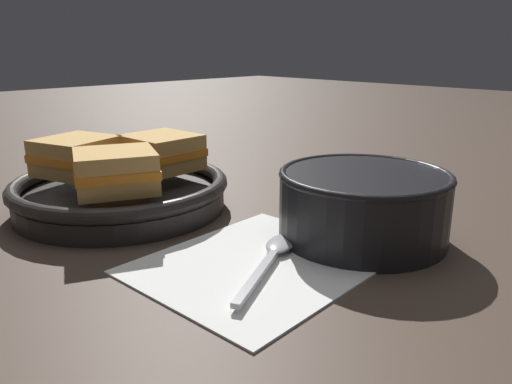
{
  "coord_description": "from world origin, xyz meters",
  "views": [
    {
      "loc": [
        -0.38,
        -0.37,
        0.2
      ],
      "look_at": [
        0.0,
        0.02,
        0.04
      ],
      "focal_mm": 35.0,
      "sensor_mm": 36.0,
      "label": 1
    }
  ],
  "objects_px": {
    "skillet": "(121,193)",
    "sandwich_far_left": "(116,171)",
    "soup_bowl": "(363,201)",
    "sandwich_near_right": "(77,156)",
    "spoon": "(275,252)",
    "sandwich_near_left": "(162,152)"
  },
  "relations": [
    {
      "from": "soup_bowl",
      "to": "spoon",
      "type": "height_order",
      "value": "soup_bowl"
    },
    {
      "from": "spoon",
      "to": "sandwich_far_left",
      "type": "bearing_deg",
      "value": 79.67
    },
    {
      "from": "spoon",
      "to": "sandwich_near_left",
      "type": "height_order",
      "value": "sandwich_near_left"
    },
    {
      "from": "sandwich_near_right",
      "to": "sandwich_far_left",
      "type": "height_order",
      "value": "same"
    },
    {
      "from": "skillet",
      "to": "sandwich_near_right",
      "type": "height_order",
      "value": "sandwich_near_right"
    },
    {
      "from": "soup_bowl",
      "to": "skillet",
      "type": "distance_m",
      "value": 0.3
    },
    {
      "from": "soup_bowl",
      "to": "sandwich_far_left",
      "type": "distance_m",
      "value": 0.28
    },
    {
      "from": "sandwich_near_left",
      "to": "soup_bowl",
      "type": "bearing_deg",
      "value": -75.63
    },
    {
      "from": "sandwich_near_right",
      "to": "sandwich_far_left",
      "type": "relative_size",
      "value": 0.95
    },
    {
      "from": "skillet",
      "to": "sandwich_near_right",
      "type": "bearing_deg",
      "value": 117.04
    },
    {
      "from": "sandwich_far_left",
      "to": "skillet",
      "type": "bearing_deg",
      "value": 57.04
    },
    {
      "from": "soup_bowl",
      "to": "spoon",
      "type": "distance_m",
      "value": 0.12
    },
    {
      "from": "soup_bowl",
      "to": "sandwich_far_left",
      "type": "height_order",
      "value": "sandwich_far_left"
    },
    {
      "from": "sandwich_near_left",
      "to": "sandwich_near_right",
      "type": "height_order",
      "value": "same"
    },
    {
      "from": "soup_bowl",
      "to": "sandwich_near_right",
      "type": "bearing_deg",
      "value": 115.91
    },
    {
      "from": "soup_bowl",
      "to": "skillet",
      "type": "height_order",
      "value": "soup_bowl"
    },
    {
      "from": "skillet",
      "to": "sandwich_near_left",
      "type": "distance_m",
      "value": 0.08
    },
    {
      "from": "sandwich_near_left",
      "to": "sandwich_near_right",
      "type": "xyz_separation_m",
      "value": [
        -0.09,
        0.06,
        0.0
      ]
    },
    {
      "from": "skillet",
      "to": "sandwich_far_left",
      "type": "distance_m",
      "value": 0.08
    },
    {
      "from": "sandwich_near_right",
      "to": "soup_bowl",
      "type": "bearing_deg",
      "value": -64.09
    },
    {
      "from": "sandwich_near_left",
      "to": "sandwich_far_left",
      "type": "xyz_separation_m",
      "value": [
        -0.1,
        -0.05,
        0.0
      ]
    },
    {
      "from": "skillet",
      "to": "sandwich_far_left",
      "type": "relative_size",
      "value": 2.32
    }
  ]
}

